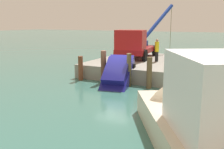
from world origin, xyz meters
TOP-DOWN VIEW (x-y plane):
  - ground at (0.00, 0.00)m, footprint 200.00×200.00m
  - dock at (-5.08, 0.00)m, footprint 10.07×7.27m
  - crane_truck at (-5.48, -0.70)m, footprint 9.39×3.34m
  - dock_worker at (-4.52, 1.58)m, footprint 0.34×0.34m
  - salvaged_car at (0.85, 0.46)m, footprint 4.16×2.59m
  - moored_yacht at (6.78, 6.76)m, footprint 11.32×8.64m
  - piling_near at (0.31, -2.83)m, footprint 0.35×0.35m
  - piling_mid at (0.31, -0.85)m, footprint 0.39×0.39m
  - piling_far at (0.40, 1.17)m, footprint 0.31×0.31m
  - piling_end at (0.37, 2.62)m, footprint 0.36×0.36m

SIDE VIEW (x-z plane):
  - ground at x=0.00m, z-range 0.00..0.00m
  - moored_yacht at x=6.78m, z-range -2.67..3.67m
  - dock at x=-5.08m, z-range 0.00..1.07m
  - salvaged_car at x=0.85m, z-range -0.81..2.15m
  - piling_near at x=0.31m, z-range 0.00..1.82m
  - piling_end at x=0.37m, z-range 0.00..2.09m
  - piling_far at x=0.40m, z-range 0.00..2.25m
  - piling_mid at x=0.31m, z-range 0.00..2.33m
  - dock_worker at x=-4.52m, z-range 1.10..2.98m
  - crane_truck at x=-5.48m, z-range -0.21..4.93m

